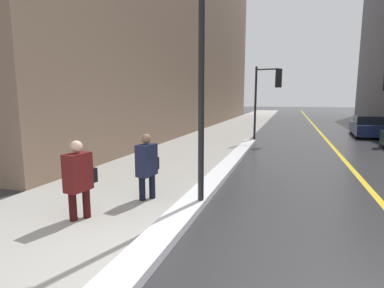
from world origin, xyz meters
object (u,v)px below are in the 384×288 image
Objects in this scene: traffic_light_near at (270,88)px; pedestrian_trailing at (147,164)px; pedestrian_with_shoulder_bag at (79,176)px; lamp_post at (201,54)px; parked_car_navy at (370,126)px.

traffic_light_near is 2.58× the size of pedestrian_trailing.
traffic_light_near is at bearing 174.00° from pedestrian_with_shoulder_bag.
pedestrian_trailing is (-1.26, 0.07, -2.28)m from lamp_post.
lamp_post is 1.23× the size of parked_car_navy.
pedestrian_with_shoulder_bag is at bearing -99.55° from traffic_light_near.
lamp_post is 15.94m from parked_car_navy.
pedestrian_trailing is 0.35× the size of parked_car_navy.
lamp_post is at bearing 160.66° from parked_car_navy.
pedestrian_with_shoulder_bag is 0.35× the size of parked_car_navy.
pedestrian_trailing is at bearing 160.54° from pedestrian_with_shoulder_bag.
traffic_light_near is 7.53m from parked_car_navy.
pedestrian_with_shoulder_bag is (-1.95, -1.32, -2.27)m from lamp_post.
traffic_light_near is at bearing 176.07° from pedestrian_trailing.
lamp_post is at bearing 131.19° from pedestrian_with_shoulder_bag.
pedestrian_with_shoulder_bag reaches higher than parked_car_navy.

